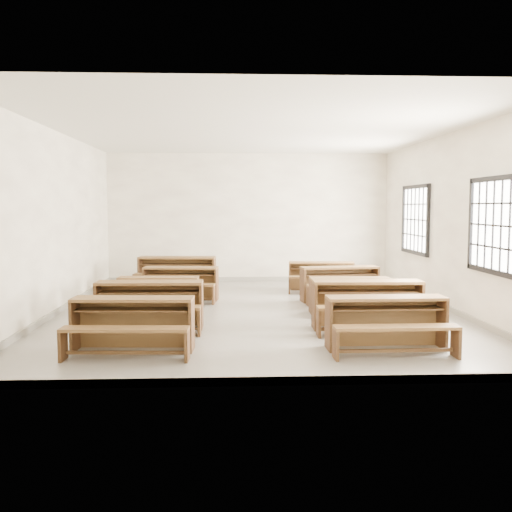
{
  "coord_description": "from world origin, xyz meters",
  "views": [
    {
      "loc": [
        -0.46,
        -10.08,
        1.88
      ],
      "look_at": [
        0.0,
        0.0,
        1.0
      ],
      "focal_mm": 40.0,
      "sensor_mm": 36.0,
      "label": 1
    }
  ],
  "objects_px": {
    "desk_set_6": "(368,301)",
    "desk_set_7": "(350,293)",
    "desk_set_4": "(177,271)",
    "desk_set_8": "(340,281)",
    "desk_set_1": "(149,302)",
    "desk_set_2": "(158,292)",
    "desk_set_0": "(132,320)",
    "desk_set_5": "(387,319)",
    "desk_set_3": "(180,281)",
    "desk_set_9": "(321,274)"
  },
  "relations": [
    {
      "from": "desk_set_0",
      "to": "desk_set_5",
      "type": "relative_size",
      "value": 1.02
    },
    {
      "from": "desk_set_3",
      "to": "desk_set_4",
      "type": "relative_size",
      "value": 0.89
    },
    {
      "from": "desk_set_6",
      "to": "desk_set_7",
      "type": "relative_size",
      "value": 1.2
    },
    {
      "from": "desk_set_1",
      "to": "desk_set_6",
      "type": "bearing_deg",
      "value": -2.46
    },
    {
      "from": "desk_set_3",
      "to": "desk_set_6",
      "type": "bearing_deg",
      "value": -36.61
    },
    {
      "from": "desk_set_2",
      "to": "desk_set_7",
      "type": "bearing_deg",
      "value": -1.08
    },
    {
      "from": "desk_set_8",
      "to": "desk_set_1",
      "type": "bearing_deg",
      "value": -151.7
    },
    {
      "from": "desk_set_5",
      "to": "desk_set_6",
      "type": "height_order",
      "value": "desk_set_6"
    },
    {
      "from": "desk_set_2",
      "to": "desk_set_8",
      "type": "bearing_deg",
      "value": 19.05
    },
    {
      "from": "desk_set_1",
      "to": "desk_set_2",
      "type": "height_order",
      "value": "desk_set_1"
    },
    {
      "from": "desk_set_0",
      "to": "desk_set_5",
      "type": "bearing_deg",
      "value": 1.92
    },
    {
      "from": "desk_set_3",
      "to": "desk_set_6",
      "type": "relative_size",
      "value": 0.92
    },
    {
      "from": "desk_set_0",
      "to": "desk_set_2",
      "type": "distance_m",
      "value": 2.71
    },
    {
      "from": "desk_set_7",
      "to": "desk_set_8",
      "type": "xyz_separation_m",
      "value": [
        0.07,
        1.24,
        0.03
      ]
    },
    {
      "from": "desk_set_6",
      "to": "desk_set_9",
      "type": "bearing_deg",
      "value": 92.52
    },
    {
      "from": "desk_set_6",
      "to": "desk_set_7",
      "type": "distance_m",
      "value": 1.33
    },
    {
      "from": "desk_set_6",
      "to": "desk_set_7",
      "type": "xyz_separation_m",
      "value": [
        0.01,
        1.33,
        -0.07
      ]
    },
    {
      "from": "desk_set_2",
      "to": "desk_set_5",
      "type": "distance_m",
      "value": 4.32
    },
    {
      "from": "desk_set_4",
      "to": "desk_set_8",
      "type": "bearing_deg",
      "value": -20.94
    },
    {
      "from": "desk_set_7",
      "to": "desk_set_9",
      "type": "xyz_separation_m",
      "value": [
        -0.09,
        2.63,
        0.01
      ]
    },
    {
      "from": "desk_set_0",
      "to": "desk_set_6",
      "type": "relative_size",
      "value": 0.95
    },
    {
      "from": "desk_set_0",
      "to": "desk_set_3",
      "type": "distance_m",
      "value": 4.06
    },
    {
      "from": "desk_set_4",
      "to": "desk_set_7",
      "type": "xyz_separation_m",
      "value": [
        3.29,
        -2.79,
        -0.08
      ]
    },
    {
      "from": "desk_set_4",
      "to": "desk_set_7",
      "type": "distance_m",
      "value": 4.32
    },
    {
      "from": "desk_set_0",
      "to": "desk_set_4",
      "type": "distance_m",
      "value": 5.31
    },
    {
      "from": "desk_set_0",
      "to": "desk_set_8",
      "type": "relative_size",
      "value": 0.99
    },
    {
      "from": "desk_set_6",
      "to": "desk_set_5",
      "type": "bearing_deg",
      "value": -91.0
    },
    {
      "from": "desk_set_1",
      "to": "desk_set_4",
      "type": "distance_m",
      "value": 3.95
    },
    {
      "from": "desk_set_8",
      "to": "desk_set_9",
      "type": "xyz_separation_m",
      "value": [
        -0.16,
        1.39,
        -0.02
      ]
    },
    {
      "from": "desk_set_0",
      "to": "desk_set_2",
      "type": "height_order",
      "value": "desk_set_0"
    },
    {
      "from": "desk_set_4",
      "to": "desk_set_6",
      "type": "distance_m",
      "value": 5.27
    },
    {
      "from": "desk_set_2",
      "to": "desk_set_7",
      "type": "distance_m",
      "value": 3.39
    },
    {
      "from": "desk_set_1",
      "to": "desk_set_7",
      "type": "height_order",
      "value": "desk_set_1"
    },
    {
      "from": "desk_set_3",
      "to": "desk_set_0",
      "type": "bearing_deg",
      "value": -87.71
    },
    {
      "from": "desk_set_1",
      "to": "desk_set_5",
      "type": "bearing_deg",
      "value": -22.75
    },
    {
      "from": "desk_set_5",
      "to": "desk_set_7",
      "type": "relative_size",
      "value": 1.11
    },
    {
      "from": "desk_set_0",
      "to": "desk_set_2",
      "type": "relative_size",
      "value": 1.11
    },
    {
      "from": "desk_set_2",
      "to": "desk_set_6",
      "type": "distance_m",
      "value": 3.7
    },
    {
      "from": "desk_set_5",
      "to": "desk_set_4",
      "type": "bearing_deg",
      "value": 120.41
    },
    {
      "from": "desk_set_6",
      "to": "desk_set_9",
      "type": "distance_m",
      "value": 3.96
    },
    {
      "from": "desk_set_3",
      "to": "desk_set_9",
      "type": "relative_size",
      "value": 1.03
    },
    {
      "from": "desk_set_3",
      "to": "desk_set_8",
      "type": "xyz_separation_m",
      "value": [
        3.17,
        -0.29,
        0.01
      ]
    },
    {
      "from": "desk_set_0",
      "to": "desk_set_4",
      "type": "relative_size",
      "value": 0.91
    },
    {
      "from": "desk_set_4",
      "to": "desk_set_1",
      "type": "bearing_deg",
      "value": -86.94
    },
    {
      "from": "desk_set_5",
      "to": "desk_set_3",
      "type": "bearing_deg",
      "value": 125.91
    },
    {
      "from": "desk_set_0",
      "to": "desk_set_4",
      "type": "bearing_deg",
      "value": 91.95
    },
    {
      "from": "desk_set_3",
      "to": "desk_set_9",
      "type": "height_order",
      "value": "desk_set_3"
    },
    {
      "from": "desk_set_3",
      "to": "desk_set_5",
      "type": "xyz_separation_m",
      "value": [
        3.05,
        -4.1,
        0.02
      ]
    },
    {
      "from": "desk_set_5",
      "to": "desk_set_0",
      "type": "bearing_deg",
      "value": 178.41
    },
    {
      "from": "desk_set_5",
      "to": "desk_set_7",
      "type": "height_order",
      "value": "desk_set_5"
    }
  ]
}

